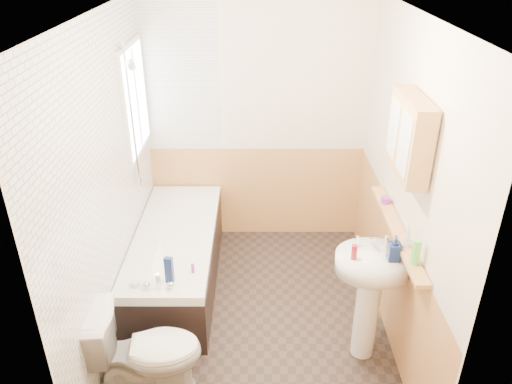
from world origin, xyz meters
TOP-DOWN VIEW (x-y plane):
  - floor at (0.00, 0.00)m, footprint 2.80×2.80m
  - ceiling at (0.00, 0.00)m, footprint 2.80×2.80m
  - wall_back at (0.00, 1.41)m, footprint 2.20×0.02m
  - wall_front at (0.00, -1.41)m, footprint 2.20×0.02m
  - wall_left at (-1.11, 0.00)m, footprint 0.02×2.80m
  - wall_right at (1.11, 0.00)m, footprint 0.02×2.80m
  - wainscot_right at (1.09, 0.00)m, footprint 0.01×2.80m
  - wainscot_back at (0.00, 1.39)m, footprint 2.20×0.01m
  - tile_cladding_left at (-1.09, 0.00)m, footprint 0.01×2.80m
  - tile_return_back at (-0.73, 1.39)m, footprint 0.75×0.01m
  - window at (-1.06, 0.95)m, footprint 0.03×0.79m
  - bathtub at (-0.73, 0.47)m, footprint 0.70×1.80m
  - shower_riser at (-1.04, 0.68)m, footprint 0.11×0.09m
  - toilet at (-0.76, -0.78)m, footprint 0.81×0.50m
  - sink at (0.84, -0.39)m, footprint 0.55×0.44m
  - pine_shelf at (1.04, -0.19)m, footprint 0.10×1.34m
  - medicine_cabinet at (1.01, -0.24)m, footprint 0.15×0.59m
  - foam_can at (1.04, -0.63)m, footprint 0.06×0.06m
  - green_bottle at (1.04, -0.43)m, footprint 0.06×0.06m
  - black_jar at (1.04, 0.19)m, footprint 0.09×0.09m
  - soap_bottle at (0.96, -0.45)m, footprint 0.09×0.19m
  - clear_bottle at (0.68, -0.44)m, footprint 0.05×0.05m
  - blue_gel at (-0.66, -0.25)m, footprint 0.07×0.05m
  - cream_jar at (-0.91, -0.30)m, footprint 0.09×0.09m
  - orange_bottle at (-0.50, -0.13)m, footprint 0.03×0.03m

SIDE VIEW (x-z plane):
  - floor at x=0.00m, z-range 0.00..0.00m
  - bathtub at x=-0.73m, z-range -0.06..0.66m
  - toilet at x=-0.76m, z-range 0.00..0.76m
  - wainscot_right at x=1.09m, z-range 0.00..1.00m
  - wainscot_back at x=0.00m, z-range 0.00..1.00m
  - cream_jar at x=-0.91m, z-range 0.58..0.62m
  - orange_bottle at x=-0.50m, z-range 0.58..0.65m
  - sink at x=0.84m, z-range 0.14..1.19m
  - blue_gel at x=-0.66m, z-range 0.58..0.80m
  - soap_bottle at x=0.96m, z-range 0.93..1.02m
  - clear_bottle at x=0.68m, z-range 0.93..1.05m
  - pine_shelf at x=1.04m, z-range 1.00..1.03m
  - black_jar at x=1.04m, z-range 1.03..1.08m
  - foam_can at x=1.04m, z-range 1.03..1.21m
  - green_bottle at x=1.04m, z-range 1.03..1.27m
  - wall_back at x=0.00m, z-range 0.00..2.50m
  - wall_front at x=0.00m, z-range 0.00..2.50m
  - wall_left at x=-1.11m, z-range 0.00..2.50m
  - wall_right at x=1.11m, z-range 0.00..2.50m
  - tile_cladding_left at x=-1.09m, z-range 0.00..2.50m
  - window at x=-1.06m, z-range 1.15..2.15m
  - shower_riser at x=-1.04m, z-range 1.05..2.34m
  - tile_return_back at x=-0.73m, z-range 1.00..2.50m
  - medicine_cabinet at x=1.01m, z-range 1.50..2.03m
  - ceiling at x=0.00m, z-range 2.50..2.50m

